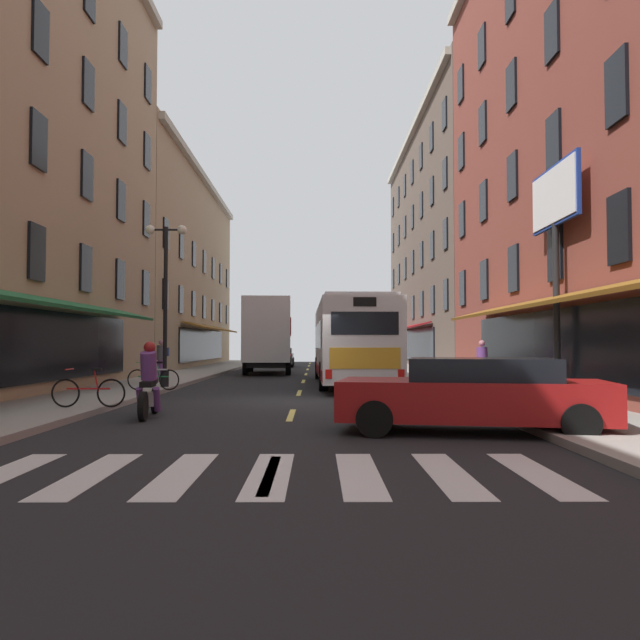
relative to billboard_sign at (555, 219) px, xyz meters
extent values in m
cube|color=black|center=(-7.05, 0.85, -5.05)|extent=(34.80, 80.00, 0.10)
cube|color=#DBCC4C|center=(-7.05, -9.15, -5.00)|extent=(0.14, 2.40, 0.01)
cube|color=#DBCC4C|center=(-7.05, -2.65, -5.00)|extent=(0.14, 2.40, 0.01)
cube|color=#DBCC4C|center=(-7.05, 3.85, -5.00)|extent=(0.14, 2.40, 0.01)
cube|color=#DBCC4C|center=(-7.05, 10.35, -5.00)|extent=(0.14, 2.40, 0.01)
cube|color=#DBCC4C|center=(-7.05, 16.85, -5.00)|extent=(0.14, 2.40, 0.01)
cube|color=#DBCC4C|center=(-7.05, 23.35, -5.00)|extent=(0.14, 2.40, 0.01)
cube|color=#DBCC4C|center=(-7.05, 29.85, -5.00)|extent=(0.14, 2.40, 0.01)
cube|color=#DBCC4C|center=(-7.05, 36.35, -5.00)|extent=(0.14, 2.40, 0.01)
cube|color=silver|center=(-10.35, -9.15, -5.00)|extent=(0.50, 2.80, 0.01)
cube|color=silver|center=(-9.25, -9.15, -5.00)|extent=(0.50, 2.80, 0.01)
cube|color=silver|center=(-8.15, -9.15, -5.00)|extent=(0.50, 2.80, 0.01)
cube|color=silver|center=(-7.05, -9.15, -5.00)|extent=(0.50, 2.80, 0.01)
cube|color=silver|center=(-5.95, -9.15, -5.00)|extent=(0.50, 2.80, 0.01)
cube|color=silver|center=(-4.85, -9.15, -5.00)|extent=(0.50, 2.80, 0.01)
cube|color=silver|center=(-3.75, -9.15, -5.00)|extent=(0.50, 2.80, 0.01)
cube|color=gray|center=(-12.95, 0.85, -4.93)|extent=(3.00, 80.00, 0.14)
cube|color=gray|center=(-1.15, 0.85, -4.93)|extent=(3.00, 80.00, 0.14)
cube|color=black|center=(-14.41, 0.85, -3.45)|extent=(0.10, 16.00, 2.10)
cube|color=#1E6638|center=(-13.70, 0.85, -2.25)|extent=(1.38, 14.93, 0.44)
cube|color=black|center=(-14.41, 0.85, -0.80)|extent=(0.10, 1.00, 1.60)
cube|color=black|center=(-14.41, 4.66, -0.80)|extent=(0.10, 1.00, 1.60)
cube|color=black|center=(-14.41, 8.47, -0.80)|extent=(0.10, 1.00, 1.60)
cube|color=black|center=(-14.41, 12.28, -0.80)|extent=(0.10, 1.00, 1.60)
cube|color=black|center=(-14.41, 0.85, 2.40)|extent=(0.10, 1.00, 1.60)
cube|color=black|center=(-14.41, 4.66, 2.40)|extent=(0.10, 1.00, 1.60)
cube|color=black|center=(-14.41, 8.47, 2.40)|extent=(0.10, 1.00, 1.60)
cube|color=black|center=(-14.41, 12.28, 2.40)|extent=(0.10, 1.00, 1.60)
cube|color=black|center=(-14.41, 0.85, 5.60)|extent=(0.10, 1.00, 1.60)
cube|color=black|center=(-14.41, 4.66, 5.60)|extent=(0.10, 1.00, 1.60)
cube|color=black|center=(-14.41, 8.47, 5.60)|extent=(0.10, 1.00, 1.60)
cube|color=black|center=(-14.41, 12.28, 5.60)|extent=(0.10, 1.00, 1.60)
cube|color=black|center=(-14.41, 8.47, 8.80)|extent=(0.10, 1.00, 1.60)
cube|color=black|center=(-14.41, 12.28, 8.80)|extent=(0.10, 1.00, 1.60)
cube|color=#9E8466|center=(-18.45, 27.52, 1.75)|extent=(8.00, 26.57, 13.51)
cube|color=#B2AD9E|center=(-14.35, 27.52, 8.15)|extent=(0.44, 26.07, 0.40)
cube|color=black|center=(-14.41, 27.52, -3.45)|extent=(0.10, 16.00, 2.10)
cube|color=brown|center=(-13.70, 27.52, -2.25)|extent=(1.38, 14.93, 0.44)
cube|color=black|center=(-14.41, 16.09, -0.80)|extent=(0.10, 1.00, 1.60)
cube|color=black|center=(-14.41, 19.90, -0.80)|extent=(0.10, 1.00, 1.60)
cube|color=black|center=(-14.41, 23.71, -0.80)|extent=(0.10, 1.00, 1.60)
cube|color=black|center=(-14.41, 27.52, -0.80)|extent=(0.10, 1.00, 1.60)
cube|color=black|center=(-14.41, 31.33, -0.80)|extent=(0.10, 1.00, 1.60)
cube|color=black|center=(-14.41, 35.14, -0.80)|extent=(0.10, 1.00, 1.60)
cube|color=black|center=(-14.41, 38.95, -0.80)|extent=(0.10, 1.00, 1.60)
cube|color=black|center=(-14.41, 16.09, 2.40)|extent=(0.10, 1.00, 1.60)
cube|color=black|center=(-14.41, 19.90, 2.40)|extent=(0.10, 1.00, 1.60)
cube|color=black|center=(-14.41, 23.71, 2.40)|extent=(0.10, 1.00, 1.60)
cube|color=black|center=(-14.41, 27.52, 2.40)|extent=(0.10, 1.00, 1.60)
cube|color=black|center=(-14.41, 31.33, 2.40)|extent=(0.10, 1.00, 1.60)
cube|color=black|center=(-14.41, 35.14, 2.40)|extent=(0.10, 1.00, 1.60)
cube|color=black|center=(-14.41, 38.95, 2.40)|extent=(0.10, 1.00, 1.60)
cube|color=black|center=(0.31, 0.85, -3.45)|extent=(0.10, 16.00, 2.10)
cube|color=brown|center=(-0.40, 0.85, -2.25)|extent=(1.38, 14.93, 0.44)
cube|color=black|center=(0.31, -2.96, -0.80)|extent=(0.10, 1.00, 1.60)
cube|color=black|center=(0.31, 0.85, -0.80)|extent=(0.10, 1.00, 1.60)
cube|color=black|center=(0.31, 4.66, -0.80)|extent=(0.10, 1.00, 1.60)
cube|color=black|center=(0.31, 8.47, -0.80)|extent=(0.10, 1.00, 1.60)
cube|color=black|center=(0.31, 12.28, -0.80)|extent=(0.10, 1.00, 1.60)
cube|color=black|center=(0.31, -2.96, 2.40)|extent=(0.10, 1.00, 1.60)
cube|color=black|center=(0.31, 0.85, 2.40)|extent=(0.10, 1.00, 1.60)
cube|color=black|center=(0.31, 4.66, 2.40)|extent=(0.10, 1.00, 1.60)
cube|color=black|center=(0.31, 8.47, 2.40)|extent=(0.10, 1.00, 1.60)
cube|color=black|center=(0.31, 12.28, 2.40)|extent=(0.10, 1.00, 1.60)
cube|color=black|center=(0.31, 0.85, 5.60)|extent=(0.10, 1.00, 1.60)
cube|color=black|center=(0.31, 4.66, 5.60)|extent=(0.10, 1.00, 1.60)
cube|color=black|center=(0.31, 8.47, 5.60)|extent=(0.10, 1.00, 1.60)
cube|color=black|center=(0.31, 12.28, 5.60)|extent=(0.10, 1.00, 1.60)
cube|color=black|center=(0.31, 8.47, 8.80)|extent=(0.10, 1.00, 1.60)
cube|color=black|center=(0.31, 12.28, 8.80)|extent=(0.10, 1.00, 1.60)
cube|color=brown|center=(4.35, 27.52, 3.42)|extent=(8.00, 26.57, 16.85)
cube|color=#B2AD9E|center=(0.25, 27.52, 11.49)|extent=(0.44, 26.07, 0.40)
cube|color=black|center=(0.31, 27.52, -3.45)|extent=(0.10, 16.00, 2.10)
cube|color=maroon|center=(-0.40, 27.52, -2.25)|extent=(1.38, 14.93, 0.44)
cube|color=black|center=(0.31, 16.09, -0.80)|extent=(0.10, 1.00, 1.60)
cube|color=black|center=(0.31, 19.90, -0.80)|extent=(0.10, 1.00, 1.60)
cube|color=black|center=(0.31, 23.71, -0.80)|extent=(0.10, 1.00, 1.60)
cube|color=black|center=(0.31, 27.52, -0.80)|extent=(0.10, 1.00, 1.60)
cube|color=black|center=(0.31, 31.33, -0.80)|extent=(0.10, 1.00, 1.60)
cube|color=black|center=(0.31, 35.14, -0.80)|extent=(0.10, 1.00, 1.60)
cube|color=black|center=(0.31, 38.95, -0.80)|extent=(0.10, 1.00, 1.60)
cube|color=black|center=(0.31, 16.09, 2.40)|extent=(0.10, 1.00, 1.60)
cube|color=black|center=(0.31, 19.90, 2.40)|extent=(0.10, 1.00, 1.60)
cube|color=black|center=(0.31, 23.71, 2.40)|extent=(0.10, 1.00, 1.60)
cube|color=black|center=(0.31, 27.52, 2.40)|extent=(0.10, 1.00, 1.60)
cube|color=black|center=(0.31, 31.33, 2.40)|extent=(0.10, 1.00, 1.60)
cube|color=black|center=(0.31, 35.14, 2.40)|extent=(0.10, 1.00, 1.60)
cube|color=black|center=(0.31, 38.95, 2.40)|extent=(0.10, 1.00, 1.60)
cube|color=black|center=(0.31, 16.09, 5.60)|extent=(0.10, 1.00, 1.60)
cube|color=black|center=(0.31, 19.90, 5.60)|extent=(0.10, 1.00, 1.60)
cube|color=black|center=(0.31, 23.71, 5.60)|extent=(0.10, 1.00, 1.60)
cube|color=black|center=(0.31, 27.52, 5.60)|extent=(0.10, 1.00, 1.60)
cube|color=black|center=(0.31, 31.33, 5.60)|extent=(0.10, 1.00, 1.60)
cube|color=black|center=(0.31, 35.14, 5.60)|extent=(0.10, 1.00, 1.60)
cube|color=black|center=(0.31, 38.95, 5.60)|extent=(0.10, 1.00, 1.60)
cube|color=black|center=(0.31, 16.09, 8.80)|extent=(0.10, 1.00, 1.60)
cube|color=black|center=(0.31, 19.90, 8.80)|extent=(0.10, 1.00, 1.60)
cube|color=black|center=(0.31, 23.71, 8.80)|extent=(0.10, 1.00, 1.60)
cube|color=black|center=(0.31, 27.52, 8.80)|extent=(0.10, 1.00, 1.60)
cube|color=black|center=(0.31, 31.33, 8.80)|extent=(0.10, 1.00, 1.60)
cube|color=black|center=(0.31, 35.14, 8.80)|extent=(0.10, 1.00, 1.60)
cube|color=black|center=(0.31, 38.95, 8.80)|extent=(0.10, 1.00, 1.60)
cylinder|color=black|center=(0.00, 0.00, -2.49)|extent=(0.18, 0.18, 4.75)
cylinder|color=black|center=(0.00, 0.00, -4.74)|extent=(0.40, 0.40, 0.24)
cube|color=navy|center=(0.00, 0.00, 0.63)|extent=(0.10, 3.23, 1.65)
cube|color=silver|center=(-0.06, 0.00, 0.63)|extent=(0.04, 3.07, 1.49)
cube|color=silver|center=(0.06, 0.00, 0.63)|extent=(0.04, 3.07, 1.49)
cube|color=silver|center=(-5.14, 8.06, -3.28)|extent=(2.79, 12.02, 2.75)
cube|color=silver|center=(-5.14, 8.06, -1.84)|extent=(2.57, 10.82, 0.16)
cube|color=black|center=(-5.15, 8.36, -3.08)|extent=(2.78, 9.62, 0.96)
cube|color=maroon|center=(-5.14, 8.06, -4.40)|extent=(2.81, 11.62, 0.36)
cube|color=black|center=(-5.26, 14.00, -3.08)|extent=(2.25, 0.16, 1.10)
cube|color=black|center=(-5.02, 2.11, -2.77)|extent=(2.05, 0.16, 0.70)
cube|color=gold|center=(-5.02, 2.10, -3.82)|extent=(2.15, 0.14, 0.64)
cube|color=black|center=(-5.02, 2.10, -2.12)|extent=(0.70, 0.11, 0.28)
cube|color=red|center=(-6.11, 2.07, -4.30)|extent=(0.20, 0.08, 0.28)
cube|color=red|center=(-3.93, 2.11, -4.30)|extent=(0.20, 0.08, 0.28)
cylinder|color=black|center=(-6.39, 12.02, -4.50)|extent=(0.32, 1.01, 1.00)
cylinder|color=black|center=(-4.04, 12.07, -4.50)|extent=(0.32, 1.01, 1.00)
cylinder|color=black|center=(-6.24, 4.55, -4.50)|extent=(0.32, 1.01, 1.00)
cylinder|color=black|center=(-3.90, 4.59, -4.50)|extent=(0.32, 1.01, 1.00)
cube|color=#B21E19|center=(-9.22, 20.15, -3.45)|extent=(2.38, 2.24, 2.40)
cube|color=black|center=(-9.26, 21.19, -2.60)|extent=(2.00, 0.18, 0.80)
cube|color=white|center=(-9.08, 16.50, -2.66)|extent=(2.61, 5.25, 3.28)
cube|color=maroon|center=(-7.86, 16.55, -2.50)|extent=(0.18, 3.09, 0.90)
cube|color=black|center=(-9.12, 17.58, -4.45)|extent=(2.18, 6.98, 0.24)
cylinder|color=black|center=(-10.31, 19.91, -4.55)|extent=(0.32, 0.91, 0.90)
cylinder|color=black|center=(-8.12, 20.00, -4.55)|extent=(0.32, 0.91, 0.90)
cylinder|color=black|center=(-10.14, 15.69, -4.55)|extent=(0.32, 0.91, 0.90)
cylinder|color=black|center=(-7.95, 15.78, -4.55)|extent=(0.32, 0.91, 0.90)
cube|color=maroon|center=(-3.67, -5.55, -4.41)|extent=(5.00, 2.68, 0.71)
cube|color=black|center=(-3.49, -5.59, -3.87)|extent=(2.83, 2.13, 0.43)
cube|color=red|center=(-1.49, -6.71, -4.16)|extent=(0.10, 0.21, 0.14)
cube|color=red|center=(-1.22, -5.24, -4.16)|extent=(0.10, 0.21, 0.14)
cylinder|color=black|center=(-5.48, -6.12, -4.68)|extent=(0.67, 0.33, 0.64)
cylinder|color=black|center=(-5.16, -4.39, -4.68)|extent=(0.67, 0.33, 0.64)
cylinder|color=black|center=(-2.19, -6.72, -4.68)|extent=(0.67, 0.33, 0.64)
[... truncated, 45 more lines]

